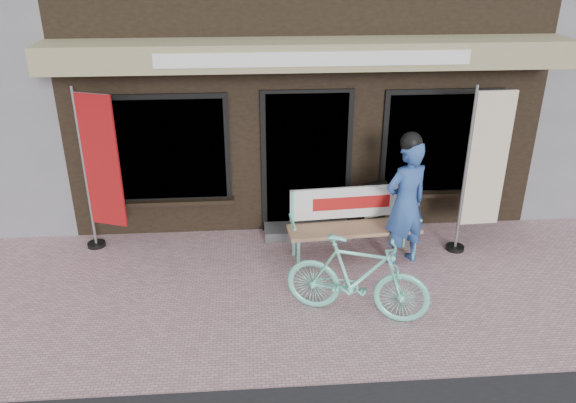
{
  "coord_description": "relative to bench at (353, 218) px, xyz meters",
  "views": [
    {
      "loc": [
        -0.87,
        -5.84,
        4.01
      ],
      "look_at": [
        -0.37,
        0.7,
        1.05
      ],
      "focal_mm": 35.0,
      "sensor_mm": 36.0,
      "label": 1
    }
  ],
  "objects": [
    {
      "name": "storefront",
      "position": [
        -0.57,
        3.86,
        2.41
      ],
      "size": [
        7.0,
        6.77,
        6.0
      ],
      "color": "black",
      "rests_on": "ground"
    },
    {
      "name": "ground",
      "position": [
        -0.57,
        -1.11,
        -0.58
      ],
      "size": [
        70.0,
        70.0,
        0.0
      ],
      "primitive_type": "plane",
      "color": "#BA8E96",
      "rests_on": "ground"
    },
    {
      "name": "bench",
      "position": [
        0.0,
        0.0,
        0.0
      ],
      "size": [
        1.87,
        0.6,
        1.0
      ],
      "rotation": [
        0.0,
        0.0,
        0.07
      ],
      "color": "#74E3C6",
      "rests_on": "ground"
    },
    {
      "name": "menu_stand",
      "position": [
        0.47,
        0.74,
        -0.18
      ],
      "size": [
        0.4,
        0.2,
        0.8
      ],
      "rotation": [
        0.0,
        0.0,
        0.33
      ],
      "color": "black",
      "rests_on": "ground"
    },
    {
      "name": "nobori_cream",
      "position": [
        1.78,
        0.04,
        0.66
      ],
      "size": [
        0.71,
        0.27,
        2.42
      ],
      "rotation": [
        0.0,
        0.0,
        0.04
      ],
      "color": "gray",
      "rests_on": "ground"
    },
    {
      "name": "person",
      "position": [
        0.66,
        -0.25,
        0.34
      ],
      "size": [
        0.76,
        0.64,
        1.89
      ],
      "rotation": [
        0.0,
        0.0,
        0.38
      ],
      "color": "#2C5099",
      "rests_on": "ground"
    },
    {
      "name": "nobori_red",
      "position": [
        -3.48,
        0.45,
        0.64
      ],
      "size": [
        0.7,
        0.38,
        2.38
      ],
      "rotation": [
        0.0,
        0.0,
        -0.35
      ],
      "color": "gray",
      "rests_on": "ground"
    },
    {
      "name": "bicycle",
      "position": [
        -0.21,
        -1.44,
        -0.07
      ],
      "size": [
        1.77,
        1.06,
        1.03
      ],
      "primitive_type": "imported",
      "rotation": [
        0.0,
        0.0,
        1.21
      ],
      "color": "#74E3C6",
      "rests_on": "ground"
    }
  ]
}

